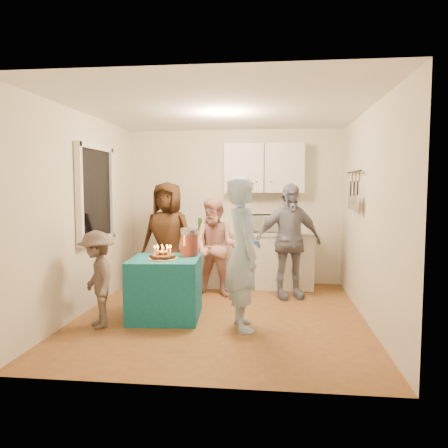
# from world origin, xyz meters

# --- Properties ---
(floor) EXTENTS (4.00, 4.00, 0.00)m
(floor) POSITION_xyz_m (0.00, 0.00, 0.00)
(floor) COLOR brown
(floor) RESTS_ON ground
(ceiling) EXTENTS (4.00, 4.00, 0.00)m
(ceiling) POSITION_xyz_m (0.00, 0.00, 2.60)
(ceiling) COLOR white
(ceiling) RESTS_ON floor
(back_wall) EXTENTS (3.60, 3.60, 0.00)m
(back_wall) POSITION_xyz_m (0.00, 2.00, 1.30)
(back_wall) COLOR silver
(back_wall) RESTS_ON floor
(left_wall) EXTENTS (4.00, 4.00, 0.00)m
(left_wall) POSITION_xyz_m (-1.80, 0.00, 1.30)
(left_wall) COLOR silver
(left_wall) RESTS_ON floor
(right_wall) EXTENTS (4.00, 4.00, 0.00)m
(right_wall) POSITION_xyz_m (1.80, 0.00, 1.30)
(right_wall) COLOR silver
(right_wall) RESTS_ON floor
(window_night) EXTENTS (0.04, 1.00, 1.20)m
(window_night) POSITION_xyz_m (-1.77, 0.30, 1.55)
(window_night) COLOR black
(window_night) RESTS_ON left_wall
(counter) EXTENTS (2.20, 0.58, 0.86)m
(counter) POSITION_xyz_m (0.20, 1.70, 0.43)
(counter) COLOR white
(counter) RESTS_ON floor
(countertop) EXTENTS (2.24, 0.62, 0.05)m
(countertop) POSITION_xyz_m (0.20, 1.70, 0.89)
(countertop) COLOR beige
(countertop) RESTS_ON counter
(upper_cabinet) EXTENTS (1.30, 0.30, 0.80)m
(upper_cabinet) POSITION_xyz_m (0.50, 1.85, 1.95)
(upper_cabinet) COLOR white
(upper_cabinet) RESTS_ON back_wall
(pot_rack) EXTENTS (0.12, 1.00, 0.60)m
(pot_rack) POSITION_xyz_m (1.72, 0.70, 1.60)
(pot_rack) COLOR black
(pot_rack) RESTS_ON right_wall
(microwave) EXTENTS (0.57, 0.44, 0.28)m
(microwave) POSITION_xyz_m (0.56, 1.70, 1.05)
(microwave) COLOR white
(microwave) RESTS_ON countertop
(party_table) EXTENTS (0.91, 0.91, 0.76)m
(party_table) POSITION_xyz_m (-0.69, -0.16, 0.38)
(party_table) COLOR #126377
(party_table) RESTS_ON floor
(donut_cake) EXTENTS (0.38, 0.38, 0.18)m
(donut_cake) POSITION_xyz_m (-0.69, -0.25, 0.85)
(donut_cake) COLOR #381C0C
(donut_cake) RESTS_ON party_table
(punch_jar) EXTENTS (0.22, 0.22, 0.34)m
(punch_jar) POSITION_xyz_m (-0.41, 0.03, 0.93)
(punch_jar) COLOR #B11C0E
(punch_jar) RESTS_ON party_table
(man_birthday) EXTENTS (0.58, 0.73, 1.76)m
(man_birthday) POSITION_xyz_m (0.31, -0.46, 0.88)
(man_birthday) COLOR #9BBFE2
(man_birthday) RESTS_ON floor
(woman_back_left) EXTENTS (0.93, 0.69, 1.72)m
(woman_back_left) POSITION_xyz_m (-0.96, 1.11, 0.86)
(woman_back_left) COLOR #583219
(woman_back_left) RESTS_ON floor
(woman_back_center) EXTENTS (0.81, 0.68, 1.48)m
(woman_back_center) POSITION_xyz_m (-0.20, 0.99, 0.74)
(woman_back_center) COLOR #CC6D6A
(woman_back_center) RESTS_ON floor
(woman_back_right) EXTENTS (1.07, 0.70, 1.70)m
(woman_back_right) POSITION_xyz_m (0.88, 1.02, 0.85)
(woman_back_right) COLOR black
(woman_back_right) RESTS_ON floor
(child_near_left) EXTENTS (0.77, 0.85, 1.14)m
(child_near_left) POSITION_xyz_m (-1.39, -0.61, 0.57)
(child_near_left) COLOR #4E413E
(child_near_left) RESTS_ON floor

